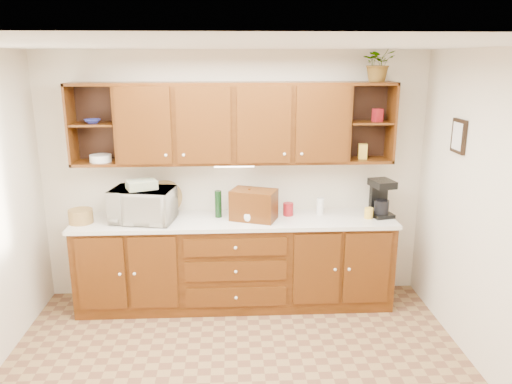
{
  "coord_description": "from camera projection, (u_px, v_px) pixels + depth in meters",
  "views": [
    {
      "loc": [
        -0.03,
        -3.37,
        2.52
      ],
      "look_at": [
        0.2,
        1.15,
        1.3
      ],
      "focal_mm": 35.0,
      "sensor_mm": 36.0,
      "label": 1
    }
  ],
  "objects": [
    {
      "name": "wine_bottle",
      "position": [
        218.0,
        204.0,
        5.08
      ],
      "size": [
        0.07,
        0.07,
        0.28
      ],
      "primitive_type": "cylinder",
      "rotation": [
        0.0,
        0.0,
        -0.07
      ],
      "color": "black",
      "rests_on": "countertop"
    },
    {
      "name": "canister_yellow",
      "position": [
        369.0,
        213.0,
        5.06
      ],
      "size": [
        0.11,
        0.11,
        0.11
      ],
      "primitive_type": "cylinder",
      "rotation": [
        0.0,
        0.0,
        -0.41
      ],
      "color": "gold",
      "rests_on": "countertop"
    },
    {
      "name": "ceiling",
      "position": [
        234.0,
        45.0,
        3.23
      ],
      "size": [
        4.0,
        4.0,
        0.0
      ],
      "primitive_type": "plane",
      "rotation": [
        3.14,
        0.0,
        0.0
      ],
      "color": "white",
      "rests_on": "back_wall"
    },
    {
      "name": "pantry_box_yellow",
      "position": [
        363.0,
        151.0,
        5.07
      ],
      "size": [
        0.09,
        0.08,
        0.15
      ],
      "primitive_type": "cube",
      "rotation": [
        0.0,
        0.0,
        -0.13
      ],
      "color": "gold",
      "rests_on": "upper_cabinets"
    },
    {
      "name": "framed_picture",
      "position": [
        459.0,
        136.0,
        4.4
      ],
      "size": [
        0.03,
        0.24,
        0.3
      ],
      "primitive_type": "cube",
      "color": "black",
      "rests_on": "right_wall"
    },
    {
      "name": "coffee_maker",
      "position": [
        381.0,
        198.0,
        5.12
      ],
      "size": [
        0.25,
        0.3,
        0.38
      ],
      "rotation": [
        0.0,
        0.0,
        0.2
      ],
      "color": "black",
      "rests_on": "countertop"
    },
    {
      "name": "upper_cabinets",
      "position": [
        235.0,
        123.0,
        4.95
      ],
      "size": [
        3.2,
        0.33,
        0.8
      ],
      "color": "#371A06",
      "rests_on": "back_wall"
    },
    {
      "name": "undercabinet_light",
      "position": [
        234.0,
        166.0,
        5.01
      ],
      "size": [
        0.4,
        0.05,
        0.02
      ],
      "primitive_type": "cube",
      "color": "white",
      "rests_on": "upper_cabinets"
    },
    {
      "name": "plate_stack",
      "position": [
        101.0,
        158.0,
        4.94
      ],
      "size": [
        0.25,
        0.25,
        0.07
      ],
      "primitive_type": "cylinder",
      "rotation": [
        0.0,
        0.0,
        0.19
      ],
      "color": "white",
      "rests_on": "upper_cabinets"
    },
    {
      "name": "mug_tree",
      "position": [
        249.0,
        214.0,
        5.03
      ],
      "size": [
        0.3,
        0.29,
        0.32
      ],
      "rotation": [
        0.0,
        0.0,
        0.41
      ],
      "color": "#371A06",
      "rests_on": "countertop"
    },
    {
      "name": "canister_white",
      "position": [
        320.0,
        206.0,
        5.18
      ],
      "size": [
        0.08,
        0.08,
        0.17
      ],
      "primitive_type": "cylinder",
      "rotation": [
        0.0,
        0.0,
        0.09
      ],
      "color": "white",
      "rests_on": "countertop"
    },
    {
      "name": "woven_tray",
      "position": [
        166.0,
        213.0,
        5.22
      ],
      "size": [
        0.36,
        0.1,
        0.35
      ],
      "primitive_type": "cylinder",
      "rotation": [
        1.36,
        0.0,
        0.03
      ],
      "color": "olive",
      "rests_on": "countertop"
    },
    {
      "name": "right_wall",
      "position": [
        508.0,
        229.0,
        3.67
      ],
      "size": [
        0.0,
        3.5,
        3.5
      ],
      "primitive_type": "plane",
      "rotation": [
        1.57,
        0.0,
        -1.57
      ],
      "color": "beige",
      "rests_on": "floor"
    },
    {
      "name": "countertop",
      "position": [
        235.0,
        221.0,
        5.06
      ],
      "size": [
        3.24,
        0.64,
        0.04
      ],
      "primitive_type": "cube",
      "color": "silver",
      "rests_on": "base_cabinets"
    },
    {
      "name": "wicker_basket",
      "position": [
        81.0,
        216.0,
        4.91
      ],
      "size": [
        0.28,
        0.28,
        0.14
      ],
      "primitive_type": "cylinder",
      "rotation": [
        0.0,
        0.0,
        -0.19
      ],
      "color": "olive",
      "rests_on": "countertop"
    },
    {
      "name": "potted_plant",
      "position": [
        379.0,
        62.0,
        4.83
      ],
      "size": [
        0.42,
        0.4,
        0.37
      ],
      "primitive_type": "imported",
      "rotation": [
        0.0,
        0.0,
        0.41
      ],
      "color": "#999999",
      "rests_on": "upper_cabinets"
    },
    {
      "name": "canister_red",
      "position": [
        288.0,
        209.0,
        5.15
      ],
      "size": [
        0.13,
        0.13,
        0.13
      ],
      "primitive_type": "cylinder",
      "rotation": [
        0.0,
        0.0,
        -0.24
      ],
      "color": "maroon",
      "rests_on": "countertop"
    },
    {
      "name": "base_cabinets",
      "position": [
        235.0,
        263.0,
        5.19
      ],
      "size": [
        3.2,
        0.6,
        0.9
      ],
      "primitive_type": "cube",
      "color": "#371A06",
      "rests_on": "floor"
    },
    {
      "name": "towel_stack",
      "position": [
        142.0,
        185.0,
        4.89
      ],
      "size": [
        0.34,
        0.3,
        0.08
      ],
      "primitive_type": "cube",
      "rotation": [
        0.0,
        0.0,
        0.39
      ],
      "color": "#E6D06C",
      "rests_on": "microwave"
    },
    {
      "name": "back_wall",
      "position": [
        234.0,
        177.0,
        5.26
      ],
      "size": [
        4.0,
        0.0,
        4.0
      ],
      "primitive_type": "plane",
      "rotation": [
        1.57,
        0.0,
        0.0
      ],
      "color": "beige",
      "rests_on": "floor"
    },
    {
      "name": "pantry_box_red",
      "position": [
        377.0,
        115.0,
        4.98
      ],
      "size": [
        0.11,
        0.1,
        0.13
      ],
      "primitive_type": "cube",
      "rotation": [
        0.0,
        0.0,
        0.38
      ],
      "color": "maroon",
      "rests_on": "upper_cabinets"
    },
    {
      "name": "bread_box",
      "position": [
        254.0,
        205.0,
        5.0
      ],
      "size": [
        0.51,
        0.41,
        0.31
      ],
      "primitive_type": "cube",
      "rotation": [
        0.0,
        0.0,
        -0.36
      ],
      "color": "#371A06",
      "rests_on": "countertop"
    },
    {
      "name": "bowl_stack",
      "position": [
        92.0,
        121.0,
        4.87
      ],
      "size": [
        0.2,
        0.2,
        0.04
      ],
      "primitive_type": "imported",
      "rotation": [
        0.0,
        0.0,
        0.32
      ],
      "color": "navy",
      "rests_on": "upper_cabinets"
    },
    {
      "name": "microwave",
      "position": [
        143.0,
        205.0,
        4.94
      ],
      "size": [
        0.66,
        0.51,
        0.33
      ],
      "primitive_type": "imported",
      "rotation": [
        0.0,
        0.0,
        -0.18
      ],
      "color": "beige",
      "rests_on": "countertop"
    }
  ]
}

